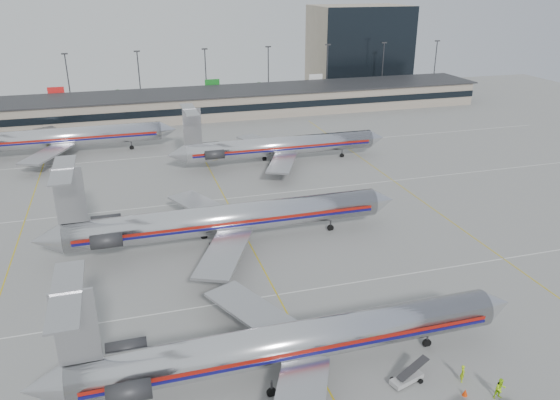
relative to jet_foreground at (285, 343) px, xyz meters
name	(u,v)px	position (x,y,z in m)	size (l,w,h in m)	color
ground	(306,348)	(2.99, 2.95, -3.40)	(260.00, 260.00, 0.00)	gray
apron_markings	(277,295)	(2.99, 12.95, -3.39)	(160.00, 0.15, 0.02)	silver
terminal	(181,105)	(2.99, 100.92, -0.24)	(162.00, 17.00, 6.25)	gray
light_mast_row	(173,75)	(2.99, 114.95, 5.18)	(163.60, 0.40, 15.28)	#38383D
distant_building	(359,46)	(64.99, 130.95, 9.10)	(30.00, 20.00, 25.00)	tan
jet_foreground	(285,343)	(0.00, 0.00, 0.00)	(44.78, 26.37, 11.72)	silver
jet_second_row	(221,219)	(-0.54, 27.12, 0.27)	(48.39, 28.50, 12.67)	silver
jet_third_row	(277,146)	(16.12, 58.16, 0.01)	(43.00, 26.45, 11.76)	silver
jet_back_row	(56,138)	(-24.71, 75.50, 0.25)	(45.97, 28.28, 12.57)	silver
belt_loader	(408,377)	(10.01, -4.07, -2.87)	(3.87, 2.02, 1.98)	#A5A5A5
ramp_worker_near	(463,373)	(14.72, -5.32, -2.56)	(0.61, 0.40, 1.68)	#AEDC14
ramp_worker_far	(500,389)	(16.53, -8.04, -2.42)	(0.95, 0.74, 1.96)	#AEED16
cone_right	(465,392)	(13.94, -6.95, -3.08)	(0.47, 0.47, 0.64)	#E83907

